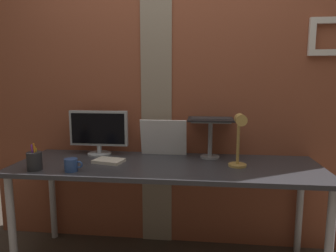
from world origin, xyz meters
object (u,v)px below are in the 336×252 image
pen_cup (34,161)px  desk_lamp (239,135)px  laptop (210,113)px  whiteboard_panel (163,138)px  coffee_mug (71,165)px  monitor (99,130)px

pen_cup → desk_lamp: bearing=7.9°
laptop → whiteboard_panel: (-0.35, -0.04, -0.19)m
pen_cup → coffee_mug: pen_cup is taller
pen_cup → coffee_mug: size_ratio=1.48×
monitor → laptop: size_ratio=1.36×
pen_cup → coffee_mug: 0.25m
coffee_mug → pen_cup: bearing=-180.0°
laptop → whiteboard_panel: size_ratio=0.95×
desk_lamp → coffee_mug: size_ratio=3.05×
whiteboard_panel → desk_lamp: 0.62m
whiteboard_panel → desk_lamp: desk_lamp is taller
desk_lamp → laptop: bearing=117.9°
whiteboard_panel → desk_lamp: size_ratio=0.97×
laptop → whiteboard_panel: 0.40m
whiteboard_panel → pen_cup: 0.91m
desk_lamp → coffee_mug: 1.09m
coffee_mug → monitor: bearing=86.3°
monitor → coffee_mug: bearing=-93.7°
laptop → desk_lamp: bearing=-62.1°
laptop → whiteboard_panel: laptop is taller
monitor → whiteboard_panel: bearing=3.8°
laptop → coffee_mug: size_ratio=2.80×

